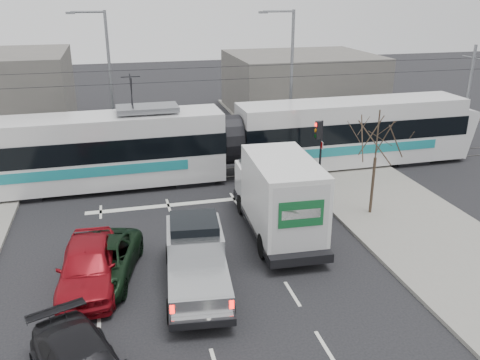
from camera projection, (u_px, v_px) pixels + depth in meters
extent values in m
plane|color=black|center=(228.00, 259.00, 20.48)|extent=(120.00, 120.00, 0.00)
cube|color=gray|center=(425.00, 233.00, 22.50)|extent=(6.00, 60.00, 0.15)
cube|color=#33302D|center=(190.00, 176.00, 29.55)|extent=(60.00, 1.60, 0.03)
cube|color=#635E5A|center=(301.00, 83.00, 44.10)|extent=(12.00, 10.00, 5.00)
cylinder|color=#47382B|center=(373.00, 185.00, 23.94)|extent=(0.14, 0.14, 2.75)
cylinder|color=#47382B|center=(378.00, 134.00, 23.05)|extent=(0.07, 0.07, 2.25)
cylinder|color=black|center=(320.00, 153.00, 27.19)|extent=(0.12, 0.12, 3.60)
cube|color=black|center=(318.00, 130.00, 26.68)|extent=(0.28, 0.28, 0.95)
cylinder|color=#FF0C07|center=(316.00, 125.00, 26.54)|extent=(0.06, 0.20, 0.20)
cylinder|color=orange|center=(316.00, 130.00, 26.65)|extent=(0.06, 0.20, 0.20)
cylinder|color=#05330C|center=(315.00, 136.00, 26.75)|extent=(0.06, 0.20, 0.20)
cube|color=white|center=(322.00, 145.00, 26.87)|extent=(0.02, 0.30, 0.40)
cylinder|color=slate|center=(291.00, 82.00, 33.29)|extent=(0.20, 0.20, 9.00)
cylinder|color=slate|center=(279.00, 11.00, 31.51)|extent=(2.00, 0.14, 0.14)
cube|color=slate|center=(263.00, 12.00, 31.30)|extent=(0.55, 0.25, 0.14)
cylinder|color=slate|center=(111.00, 84.00, 32.49)|extent=(0.20, 0.20, 9.00)
cylinder|color=slate|center=(88.00, 12.00, 30.71)|extent=(2.00, 0.14, 0.14)
cube|color=slate|center=(70.00, 13.00, 30.50)|extent=(0.55, 0.25, 0.14)
cylinder|color=black|center=(186.00, 81.00, 27.61)|extent=(60.00, 0.03, 0.03)
cylinder|color=black|center=(186.00, 68.00, 27.36)|extent=(60.00, 0.03, 0.03)
cylinder|color=slate|center=(467.00, 101.00, 32.41)|extent=(0.20, 0.20, 7.00)
cube|color=silver|center=(94.00, 169.00, 27.40)|extent=(13.97, 3.12, 1.69)
cube|color=black|center=(92.00, 145.00, 26.94)|extent=(14.04, 3.15, 1.15)
cube|color=silver|center=(90.00, 126.00, 26.58)|extent=(13.97, 3.00, 1.08)
cube|color=teal|center=(94.00, 172.00, 25.96)|extent=(9.75, 0.16, 0.54)
cube|color=silver|center=(350.00, 147.00, 31.04)|extent=(13.97, 3.12, 1.69)
cube|color=black|center=(352.00, 127.00, 30.58)|extent=(14.04, 3.15, 1.15)
cube|color=silver|center=(353.00, 110.00, 30.21)|extent=(13.97, 3.00, 1.08)
cube|color=teal|center=(362.00, 150.00, 29.60)|extent=(9.75, 0.16, 0.54)
cylinder|color=black|center=(230.00, 139.00, 28.84)|extent=(1.12, 2.82, 2.80)
cube|color=slate|center=(147.00, 108.00, 27.03)|extent=(3.27, 1.80, 0.27)
cube|color=black|center=(22.00, 191.00, 26.82)|extent=(2.20, 2.51, 0.39)
cube|color=black|center=(192.00, 176.00, 29.00)|extent=(2.20, 2.51, 0.39)
cube|color=black|center=(268.00, 169.00, 30.10)|extent=(2.20, 2.51, 0.39)
cube|color=black|center=(404.00, 157.00, 32.28)|extent=(2.20, 2.51, 0.39)
cube|color=black|center=(197.00, 274.00, 18.31)|extent=(2.70, 6.21, 0.26)
cube|color=#A9ABAD|center=(195.00, 242.00, 19.06)|extent=(2.29, 2.73, 1.19)
cube|color=black|center=(194.00, 226.00, 18.93)|extent=(1.95, 1.98, 0.57)
cube|color=#A9ABAD|center=(193.00, 231.00, 20.48)|extent=(2.08, 1.29, 0.57)
cube|color=#A9ABAD|center=(199.00, 284.00, 16.94)|extent=(2.31, 2.91, 0.68)
cube|color=silver|center=(203.00, 319.00, 15.58)|extent=(1.92, 0.39, 0.19)
cube|color=#FF0C07|center=(172.00, 309.00, 15.44)|extent=(0.15, 0.10, 0.29)
cube|color=#FF0C07|center=(232.00, 304.00, 15.68)|extent=(0.15, 0.10, 0.29)
cylinder|color=black|center=(170.00, 254.00, 20.03)|extent=(0.38, 0.86, 0.83)
cylinder|color=black|center=(218.00, 251.00, 20.28)|extent=(0.38, 0.86, 0.83)
cylinder|color=black|center=(171.00, 311.00, 16.45)|extent=(0.38, 0.86, 0.83)
cylinder|color=black|center=(230.00, 307.00, 16.71)|extent=(0.38, 0.86, 0.83)
cube|color=black|center=(277.00, 221.00, 22.48)|extent=(2.84, 7.43, 0.37)
cube|color=white|center=(262.00, 180.00, 24.72)|extent=(2.46, 1.87, 1.67)
cube|color=black|center=(262.00, 167.00, 24.63)|extent=(2.11, 1.27, 0.63)
cube|color=silver|center=(282.00, 195.00, 21.27)|extent=(2.74, 5.09, 3.09)
cube|color=silver|center=(301.00, 220.00, 19.00)|extent=(2.21, 0.15, 2.72)
cube|color=#135429|center=(301.00, 214.00, 18.87)|extent=(1.76, 0.10, 1.05)
cube|color=black|center=(301.00, 261.00, 19.36)|extent=(2.27, 0.37, 0.19)
cylinder|color=black|center=(242.00, 205.00, 24.46)|extent=(0.36, 0.96, 0.94)
cylinder|color=black|center=(286.00, 201.00, 24.87)|extent=(0.36, 0.96, 0.94)
cylinder|color=black|center=(264.00, 246.00, 20.42)|extent=(0.36, 1.06, 1.05)
cylinder|color=black|center=(316.00, 241.00, 20.83)|extent=(0.36, 1.06, 1.05)
cube|color=black|center=(279.00, 198.00, 24.85)|extent=(2.61, 5.61, 0.27)
cube|color=black|center=(276.00, 177.00, 25.49)|extent=(2.21, 2.48, 1.25)
cube|color=black|center=(276.00, 164.00, 25.36)|extent=(1.88, 1.81, 0.60)
cube|color=black|center=(271.00, 173.00, 26.78)|extent=(2.00, 1.19, 0.60)
cube|color=black|center=(285.00, 200.00, 23.59)|extent=(2.23, 2.65, 0.70)
cube|color=silver|center=(291.00, 218.00, 22.39)|extent=(1.86, 0.40, 0.20)
cube|color=#590505|center=(271.00, 210.00, 22.24)|extent=(0.16, 0.10, 0.30)
cube|color=#590505|center=(311.00, 208.00, 22.46)|extent=(0.16, 0.10, 0.30)
cylinder|color=black|center=(255.00, 189.00, 26.41)|extent=(0.40, 0.90, 0.87)
cylinder|color=black|center=(290.00, 188.00, 26.63)|extent=(0.40, 0.90, 0.87)
cylinder|color=black|center=(267.00, 217.00, 23.19)|extent=(0.40, 0.90, 0.87)
cylinder|color=black|center=(306.00, 215.00, 23.42)|extent=(0.40, 0.90, 0.87)
imported|color=black|center=(103.00, 262.00, 18.91)|extent=(3.39, 5.32, 1.37)
imported|color=maroon|center=(88.00, 265.00, 18.34)|extent=(2.29, 5.10, 1.70)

